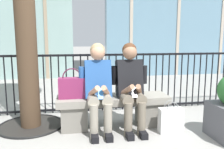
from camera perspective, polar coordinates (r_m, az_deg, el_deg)
The scene contains 7 objects.
ground_plane at distance 3.51m, azimuth 0.28°, elevation -12.43°, with size 60.00×60.00×0.00m, color gray.
stone_bench at distance 3.42m, azimuth 0.28°, elevation -8.20°, with size 1.60×0.44×0.45m.
seated_person_with_phone at distance 3.17m, azimuth -3.31°, elevation -2.53°, with size 0.52×0.66×1.21m.
seated_person_companion at distance 3.25m, azimuth 4.58°, elevation -2.26°, with size 0.52×0.66×1.21m.
handbag_on_bench at distance 3.28m, azimuth -9.73°, elevation -3.11°, with size 0.37×0.15×0.42m.
shopping_bag at distance 3.32m, azimuth 14.14°, elevation -10.72°, with size 0.32×0.14×0.44m.
plaza_railing at distance 4.09m, azimuth -1.55°, elevation -1.87°, with size 9.98×0.04×1.01m.
Camera 1 is at (-0.56, -3.22, 1.29)m, focal length 37.41 mm.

